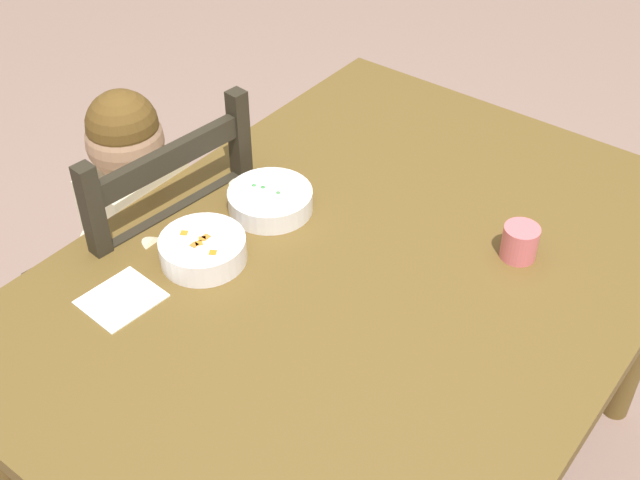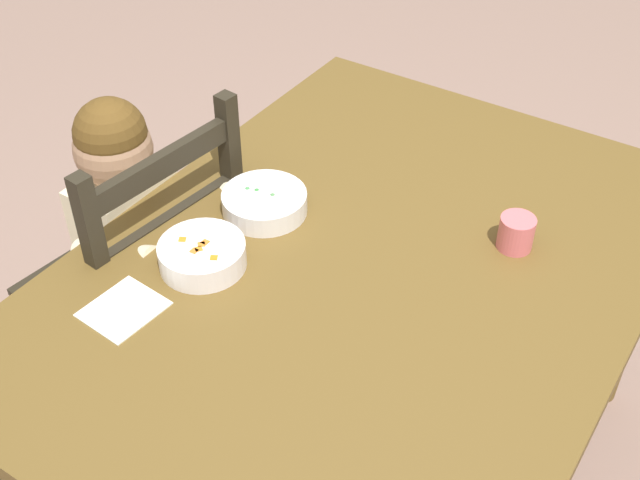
% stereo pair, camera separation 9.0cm
% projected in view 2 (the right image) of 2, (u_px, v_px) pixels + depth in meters
% --- Properties ---
extents(dining_table, '(1.41, 1.02, 0.75)m').
position_uv_depth(dining_table, '(362.00, 297.00, 1.66)').
color(dining_table, brown).
rests_on(dining_table, ground).
extents(dining_chair, '(0.46, 0.46, 0.95)m').
position_uv_depth(dining_chair, '(144.00, 287.00, 1.97)').
color(dining_chair, black).
rests_on(dining_chair, ground).
extents(child_figure, '(0.32, 0.31, 0.96)m').
position_uv_depth(child_figure, '(137.00, 230.00, 1.86)').
color(child_figure, beige).
rests_on(child_figure, ground).
extents(bowl_of_peas, '(0.18, 0.18, 0.05)m').
position_uv_depth(bowl_of_peas, '(264.00, 202.00, 1.72)').
color(bowl_of_peas, white).
rests_on(bowl_of_peas, dining_table).
extents(bowl_of_carrots, '(0.17, 0.17, 0.05)m').
position_uv_depth(bowl_of_carrots, '(202.00, 254.00, 1.58)').
color(bowl_of_carrots, white).
rests_on(bowl_of_carrots, dining_table).
extents(spoon, '(0.14, 0.05, 0.01)m').
position_uv_depth(spoon, '(210.00, 243.00, 1.64)').
color(spoon, silver).
rests_on(spoon, dining_table).
extents(drinking_cup, '(0.07, 0.07, 0.07)m').
position_uv_depth(drinking_cup, '(516.00, 233.00, 1.62)').
color(drinking_cup, '#DA676D').
rests_on(drinking_cup, dining_table).
extents(paper_napkin, '(0.14, 0.13, 0.00)m').
position_uv_depth(paper_napkin, '(124.00, 309.00, 1.50)').
color(paper_napkin, white).
rests_on(paper_napkin, dining_table).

